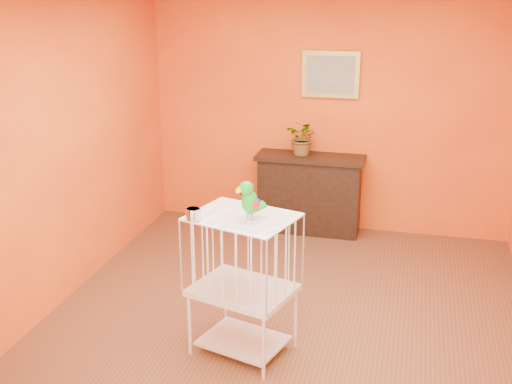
# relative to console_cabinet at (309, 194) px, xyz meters

# --- Properties ---
(ground) EXTENTS (4.50, 4.50, 0.00)m
(ground) POSITION_rel_console_cabinet_xyz_m (0.17, -2.04, -0.44)
(ground) COLOR brown
(ground) RESTS_ON ground
(room_shell) EXTENTS (4.50, 4.50, 4.50)m
(room_shell) POSITION_rel_console_cabinet_xyz_m (0.17, -2.04, 1.14)
(room_shell) COLOR orange
(room_shell) RESTS_ON ground
(console_cabinet) EXTENTS (1.19, 0.43, 0.88)m
(console_cabinet) POSITION_rel_console_cabinet_xyz_m (0.00, 0.00, 0.00)
(console_cabinet) COLOR black
(console_cabinet) RESTS_ON ground
(potted_plant) EXTENTS (0.47, 0.49, 0.31)m
(potted_plant) POSITION_rel_console_cabinet_xyz_m (-0.08, 0.04, 0.59)
(potted_plant) COLOR #26722D
(potted_plant) RESTS_ON console_cabinet
(framed_picture) EXTENTS (0.62, 0.04, 0.50)m
(framed_picture) POSITION_rel_console_cabinet_xyz_m (0.17, 0.18, 1.31)
(framed_picture) COLOR #AE903E
(framed_picture) RESTS_ON room_shell
(birdcage) EXTENTS (0.84, 0.73, 1.11)m
(birdcage) POSITION_rel_console_cabinet_xyz_m (-0.06, -2.58, 0.13)
(birdcage) COLOR silver
(birdcage) RESTS_ON ground
(feed_cup) EXTENTS (0.11, 0.11, 0.08)m
(feed_cup) POSITION_rel_console_cabinet_xyz_m (-0.38, -2.73, 0.71)
(feed_cup) COLOR silver
(feed_cup) RESTS_ON birdcage
(parrot) EXTENTS (0.20, 0.24, 0.29)m
(parrot) POSITION_rel_console_cabinet_xyz_m (0.00, -2.62, 0.81)
(parrot) COLOR #59544C
(parrot) RESTS_ON birdcage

